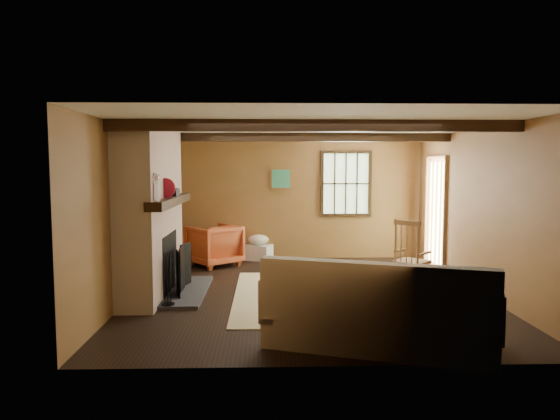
{
  "coord_description": "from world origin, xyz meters",
  "views": [
    {
      "loc": [
        -0.6,
        -7.2,
        1.84
      ],
      "look_at": [
        -0.38,
        0.4,
        1.18
      ],
      "focal_mm": 32.0,
      "sensor_mm": 36.0,
      "label": 1
    }
  ],
  "objects_px": {
    "rocking_chair": "(411,260)",
    "laundry_basket": "(258,252)",
    "fireplace": "(153,218)",
    "sofa": "(379,314)",
    "armchair": "(214,245)"
  },
  "relations": [
    {
      "from": "fireplace",
      "to": "sofa",
      "type": "xyz_separation_m",
      "value": [
        2.79,
        -2.21,
        -0.77
      ]
    },
    {
      "from": "fireplace",
      "to": "laundry_basket",
      "type": "height_order",
      "value": "fireplace"
    },
    {
      "from": "rocking_chair",
      "to": "laundry_basket",
      "type": "bearing_deg",
      "value": -2.08
    },
    {
      "from": "rocking_chair",
      "to": "laundry_basket",
      "type": "relative_size",
      "value": 2.13
    },
    {
      "from": "fireplace",
      "to": "laundry_basket",
      "type": "xyz_separation_m",
      "value": [
        1.47,
        2.55,
        -0.95
      ]
    },
    {
      "from": "sofa",
      "to": "laundry_basket",
      "type": "height_order",
      "value": "sofa"
    },
    {
      "from": "fireplace",
      "to": "sofa",
      "type": "relative_size",
      "value": 0.96
    },
    {
      "from": "fireplace",
      "to": "rocking_chair",
      "type": "relative_size",
      "value": 2.26
    },
    {
      "from": "fireplace",
      "to": "laundry_basket",
      "type": "bearing_deg",
      "value": 60.0
    },
    {
      "from": "fireplace",
      "to": "sofa",
      "type": "bearing_deg",
      "value": -38.4
    },
    {
      "from": "fireplace",
      "to": "sofa",
      "type": "distance_m",
      "value": 3.64
    },
    {
      "from": "fireplace",
      "to": "rocking_chair",
      "type": "bearing_deg",
      "value": 2.07
    },
    {
      "from": "laundry_basket",
      "to": "sofa",
      "type": "bearing_deg",
      "value": -74.58
    },
    {
      "from": "fireplace",
      "to": "armchair",
      "type": "height_order",
      "value": "fireplace"
    },
    {
      "from": "rocking_chair",
      "to": "laundry_basket",
      "type": "distance_m",
      "value": 3.37
    }
  ]
}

